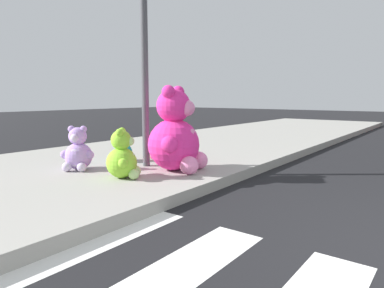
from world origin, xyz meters
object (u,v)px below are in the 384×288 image
object	(u,v)px
plush_lime	(123,158)
plush_lavender	(78,152)
plush_pink_large	(176,137)
sign_pole	(145,56)
plush_red	(160,148)
plush_teal	(122,150)

from	to	relation	value
plush_lime	plush_lavender	bearing A→B (deg)	93.24
plush_pink_large	plush_lavender	bearing A→B (deg)	125.73
sign_pole	plush_red	distance (m)	1.65
plush_teal	plush_lavender	size ratio (longest dim) A/B	0.75
sign_pole	plush_pink_large	xyz separation A→B (m)	(0.03, -0.59, -1.20)
plush_pink_large	plush_teal	distance (m)	1.24
plush_pink_large	plush_red	bearing A→B (deg)	56.32
plush_lime	plush_red	xyz separation A→B (m)	(1.38, 0.60, -0.08)
plush_teal	plush_red	bearing A→B (deg)	-31.63
plush_pink_large	plush_lavender	world-z (taller)	plush_pink_large
sign_pole	plush_lavender	world-z (taller)	sign_pole
plush_lime	plush_red	size ratio (longest dim) A/B	1.43
plush_lime	plush_red	bearing A→B (deg)	23.50
plush_lime	plush_pink_large	bearing A→B (deg)	-17.64
plush_pink_large	plush_lime	bearing A→B (deg)	162.36
sign_pole	plush_lavender	xyz separation A→B (m)	(-0.83, 0.61, -1.43)
sign_pole	plush_teal	world-z (taller)	sign_pole
plush_teal	plush_red	xyz separation A→B (m)	(0.56, -0.34, -0.01)
sign_pole	plush_teal	size ratio (longest dim) A/B	6.46
plush_pink_large	plush_red	distance (m)	1.07
plush_lime	plush_teal	xyz separation A→B (m)	(0.82, 0.94, -0.07)
plush_lime	plush_red	distance (m)	1.50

